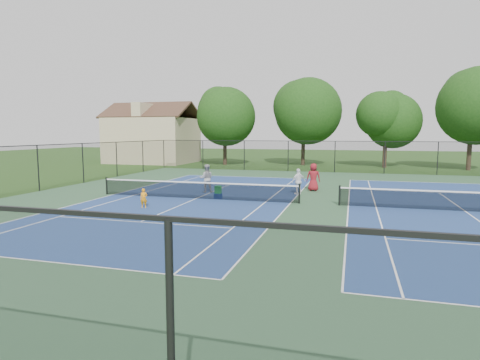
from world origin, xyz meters
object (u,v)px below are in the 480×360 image
(tree_back_b, at_px, (304,108))
(bystander_a, at_px, (298,182))
(tree_back_d, at_px, (473,102))
(ball_crate, at_px, (218,196))
(child_player, at_px, (144,198))
(tree_back_c, at_px, (386,117))
(instructor, at_px, (206,178))
(tree_back_a, at_px, (225,114))
(bystander_c, at_px, (313,177))
(clapboard_house, at_px, (153,138))
(ball_hopper, at_px, (218,190))

(tree_back_b, height_order, bystander_a, tree_back_b)
(tree_back_d, xyz_separation_m, bystander_a, (-14.53, -20.74, -6.02))
(tree_back_d, distance_m, ball_crate, 30.91)
(tree_back_b, distance_m, child_player, 30.33)
(tree_back_c, bearing_deg, instructor, -118.65)
(tree_back_a, bearing_deg, child_player, -80.68)
(tree_back_a, xyz_separation_m, tree_back_c, (18.00, 1.00, -0.56))
(bystander_c, relative_size, ball_crate, 4.46)
(tree_back_a, height_order, bystander_c, tree_back_a)
(tree_back_c, relative_size, bystander_c, 4.60)
(clapboard_house, distance_m, ball_hopper, 30.12)
(tree_back_c, height_order, tree_back_d, tree_back_d)
(clapboard_house, xyz_separation_m, bystander_c, (22.22, -20.01, -2.18))
(tree_back_c, distance_m, instructor, 26.06)
(clapboard_house, xyz_separation_m, instructor, (15.70, -22.52, -2.19))
(tree_back_a, height_order, tree_back_c, tree_back_a)
(bystander_c, bearing_deg, bystander_a, 60.62)
(tree_back_b, distance_m, ball_crate, 26.46)
(instructor, bearing_deg, bystander_a, 168.87)
(bystander_a, bearing_deg, ball_crate, -4.96)
(child_player, bearing_deg, tree_back_b, 60.49)
(child_player, distance_m, ball_hopper, 4.63)
(clapboard_house, distance_m, ball_crate, 30.15)
(ball_crate, bearing_deg, tree_back_a, 106.94)
(child_player, bearing_deg, bystander_c, 26.46)
(tree_back_a, bearing_deg, bystander_c, -57.27)
(clapboard_house, xyz_separation_m, ball_crate, (17.19, -24.60, -2.94))
(tree_back_a, xyz_separation_m, ball_crate, (7.19, -23.60, -5.88))
(instructor, distance_m, bystander_a, 5.83)
(bystander_a, height_order, bystander_c, bystander_c)
(instructor, relative_size, ball_crate, 4.39)
(tree_back_a, distance_m, tree_back_c, 18.04)
(clapboard_house, bearing_deg, bystander_c, -42.00)
(tree_back_a, relative_size, clapboard_house, 0.85)
(tree_back_c, height_order, clapboard_house, tree_back_c)
(tree_back_d, bearing_deg, bystander_c, -125.95)
(tree_back_a, distance_m, bystander_c, 23.17)
(tree_back_d, xyz_separation_m, ball_crate, (-18.81, -23.60, -6.67))
(tree_back_d, relative_size, instructor, 5.77)
(clapboard_house, relative_size, ball_hopper, 24.73)
(clapboard_house, bearing_deg, tree_back_a, -5.71)
(tree_back_d, relative_size, bystander_a, 6.45)
(child_player, relative_size, ball_hopper, 2.27)
(instructor, distance_m, ball_hopper, 2.59)
(tree_back_b, bearing_deg, tree_back_d, -6.71)
(tree_back_d, height_order, bystander_a, tree_back_d)
(clapboard_house, height_order, bystander_a, clapboard_house)
(tree_back_b, xyz_separation_m, tree_back_c, (9.00, -1.00, -1.11))
(tree_back_a, height_order, bystander_a, tree_back_a)
(instructor, bearing_deg, tree_back_c, -137.40)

